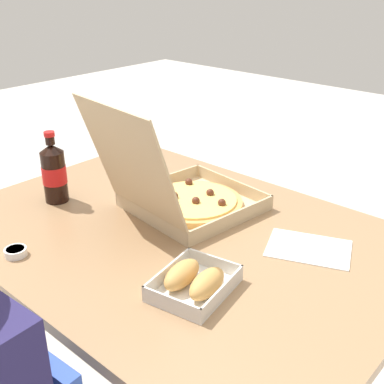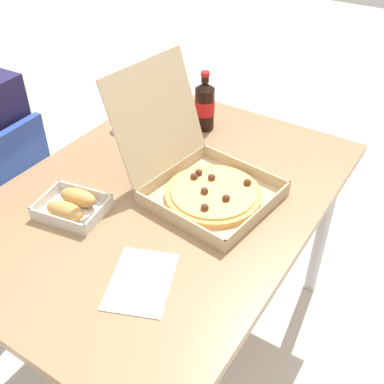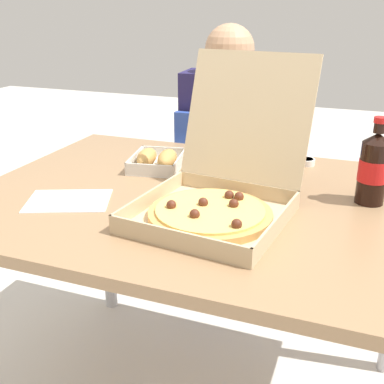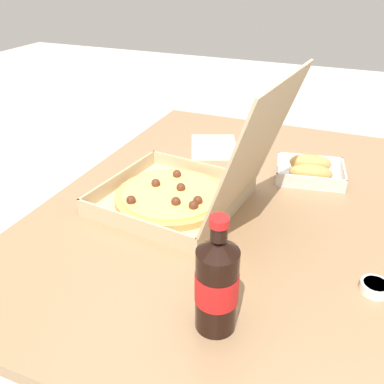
{
  "view_description": "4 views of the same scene",
  "coord_description": "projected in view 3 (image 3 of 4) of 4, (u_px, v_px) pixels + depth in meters",
  "views": [
    {
      "loc": [
        -0.82,
        0.85,
        1.41
      ],
      "look_at": [
        0.05,
        -0.12,
        0.8
      ],
      "focal_mm": 45.98,
      "sensor_mm": 36.0,
      "label": 1
    },
    {
      "loc": [
        -0.9,
        -0.69,
        1.62
      ],
      "look_at": [
        0.01,
        -0.1,
        0.78
      ],
      "focal_mm": 43.24,
      "sensor_mm": 36.0,
      "label": 2
    },
    {
      "loc": [
        0.38,
        -1.11,
        1.22
      ],
      "look_at": [
        -0.01,
        -0.08,
        0.78
      ],
      "focal_mm": 44.18,
      "sensor_mm": 36.0,
      "label": 3
    },
    {
      "loc": [
        0.91,
        0.27,
        1.31
      ],
      "look_at": [
        0.06,
        -0.09,
        0.78
      ],
      "focal_mm": 39.22,
      "sensor_mm": 36.0,
      "label": 4
    }
  ],
  "objects": [
    {
      "name": "bread_side_box",
      "position": [
        157.0,
        160.0,
        1.48
      ],
      "size": [
        0.18,
        0.21,
        0.06
      ],
      "color": "white",
      "rests_on": "dining_table"
    },
    {
      "name": "pizza_box_open",
      "position": [
        218.0,
        195.0,
        1.14
      ],
      "size": [
        0.39,
        0.48,
        0.37
      ],
      "color": "tan",
      "rests_on": "dining_table"
    },
    {
      "name": "dining_table",
      "position": [
        205.0,
        222.0,
        1.3
      ],
      "size": [
        1.25,
        0.91,
        0.74
      ],
      "color": "#997551",
      "rests_on": "ground_plane"
    },
    {
      "name": "cola_bottle",
      "position": [
        374.0,
        168.0,
        1.19
      ],
      "size": [
        0.07,
        0.07,
        0.22
      ],
      "color": "black",
      "rests_on": "dining_table"
    },
    {
      "name": "dipping_sauce_cup",
      "position": [
        306.0,
        161.0,
        1.51
      ],
      "size": [
        0.06,
        0.06,
        0.02
      ],
      "color": "white",
      "rests_on": "dining_table"
    },
    {
      "name": "diner_person",
      "position": [
        230.0,
        140.0,
        1.98
      ],
      "size": [
        0.37,
        0.42,
        1.15
      ],
      "color": "#333847",
      "rests_on": "ground_plane"
    },
    {
      "name": "paper_menu",
      "position": [
        69.0,
        201.0,
        1.23
      ],
      "size": [
        0.25,
        0.22,
        0.0
      ],
      "primitive_type": "cube",
      "rotation": [
        0.0,
        0.0,
        0.39
      ],
      "color": "white",
      "rests_on": "dining_table"
    },
    {
      "name": "chair",
      "position": [
        225.0,
        190.0,
        2.01
      ],
      "size": [
        0.42,
        0.42,
        0.83
      ],
      "color": "#2D4CAD",
      "rests_on": "ground_plane"
    }
  ]
}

